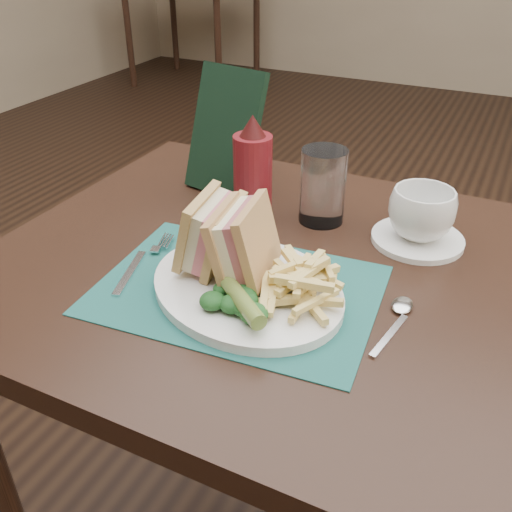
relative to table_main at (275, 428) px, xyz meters
The scene contains 18 objects.
floor 0.62m from the table_main, 90.00° to the left, with size 7.00×7.00×0.00m, color black.
wall_back 4.02m from the table_main, 90.00° to the left, with size 6.00×6.00×0.00m, color tan.
table_main is the anchor object (origin of this frame).
table_bg_left 3.98m from the table_main, 123.44° to the left, with size 0.90×0.75×0.75m, color black, non-canonical shape.
placemat 0.39m from the table_main, 102.78° to the right, with size 0.40×0.28×0.00m, color #1A544F.
plate 0.40m from the table_main, 93.61° to the right, with size 0.30×0.24×0.01m, color white, non-canonical shape.
sandwich_half_a 0.47m from the table_main, 141.05° to the right, with size 0.06×0.11×0.10m, color #D9B569, non-canonical shape.
sandwich_half_b 0.46m from the table_main, 114.29° to the right, with size 0.06×0.12×0.10m, color tan, non-canonical shape.
kale_garnish 0.43m from the table_main, 87.63° to the right, with size 0.11×0.08×0.03m, color #163D1A, non-canonical shape.
pickle_spear 0.44m from the table_main, 84.70° to the right, with size 0.02×0.02×0.12m, color #5A722B.
fries_pile 0.44m from the table_main, 52.06° to the right, with size 0.18×0.20×0.06m, color #E9CE74, non-canonical shape.
fork 0.44m from the table_main, 151.13° to the right, with size 0.03×0.17×0.01m, color silver, non-canonical shape.
spoon 0.44m from the table_main, 21.91° to the right, with size 0.03×0.15×0.01m, color silver, non-canonical shape.
saucer 0.45m from the table_main, 40.77° to the left, with size 0.15×0.15×0.01m, color white.
coffee_cup 0.49m from the table_main, 40.77° to the left, with size 0.11×0.11×0.08m, color white.
drinking_glass 0.47m from the table_main, 86.55° to the left, with size 0.08×0.08×0.13m, color silver.
ketchup_bottle 0.49m from the table_main, 131.74° to the left, with size 0.07×0.07×0.19m, color maroon, non-canonical shape.
check_presenter 0.57m from the table_main, 135.12° to the left, with size 0.14×0.02×0.24m, color black.
Camera 1 is at (0.30, -1.19, 1.22)m, focal length 40.00 mm.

